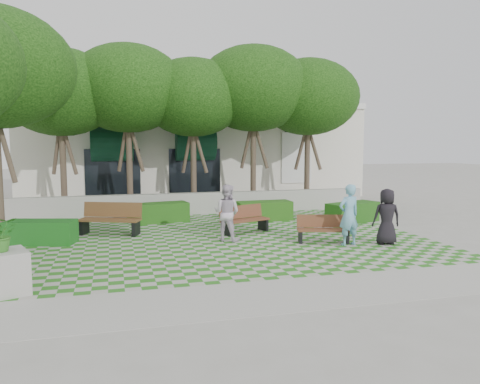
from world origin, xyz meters
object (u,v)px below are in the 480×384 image
object	(u,v)px
bench_mid	(244,220)
hedge_midleft	(160,213)
hedge_east	(353,212)
hedge_west	(41,232)
person_white	(227,213)
person_dark	(387,217)
person_blue	(349,215)
bench_east	(323,229)
bench_west	(111,219)
hedge_midright	(264,211)
planter_front	(3,263)

from	to	relation	value
bench_mid	hedge_midleft	distance (m)	3.78
hedge_east	hedge_west	size ratio (longest dim) A/B	1.06
hedge_midleft	person_white	world-z (taller)	person_white
person_dark	person_blue	bearing A→B (deg)	3.76
bench_east	bench_west	xyz separation A→B (m)	(-6.21, 2.97, 0.11)
bench_east	bench_west	size ratio (longest dim) A/B	0.79
bench_east	bench_mid	size ratio (longest dim) A/B	0.91
hedge_west	person_blue	distance (m)	9.16
hedge_midright	hedge_midleft	bearing A→B (deg)	170.71
bench_west	hedge_midleft	bearing A→B (deg)	69.53
person_white	bench_west	bearing A→B (deg)	7.57
bench_mid	hedge_east	bearing A→B (deg)	-9.10
bench_east	bench_mid	world-z (taller)	bench_mid
bench_mid	hedge_midright	xyz separation A→B (m)	(1.42, 2.18, -0.06)
bench_east	hedge_midright	size ratio (longest dim) A/B	0.78
person_blue	hedge_midright	bearing A→B (deg)	-85.09
bench_west	planter_front	size ratio (longest dim) A/B	1.34
hedge_midright	hedge_west	bearing A→B (deg)	-163.74
person_blue	person_white	distance (m)	3.65
planter_front	bench_east	bearing A→B (deg)	18.68
hedge_east	person_blue	bearing A→B (deg)	-120.40
person_blue	person_dark	size ratio (longest dim) A/B	1.09
bench_mid	person_white	bearing A→B (deg)	-148.12
bench_east	person_white	distance (m)	2.97
hedge_midright	hedge_west	size ratio (longest dim) A/B	1.06
bench_west	hedge_midright	size ratio (longest dim) A/B	0.98
hedge_midleft	planter_front	size ratio (longest dim) A/B	1.35
planter_front	hedge_east	bearing A→B (deg)	28.07
hedge_midleft	person_blue	bearing A→B (deg)	-47.96
bench_east	person_blue	xyz separation A→B (m)	(0.54, -0.56, 0.51)
bench_mid	hedge_east	world-z (taller)	bench_mid
hedge_east	hedge_midright	size ratio (longest dim) A/B	1.00
person_blue	bench_mid	bearing A→B (deg)	-54.65
hedge_east	hedge_midleft	bearing A→B (deg)	164.85
hedge_midright	person_white	world-z (taller)	person_white
bench_west	planter_front	xyz separation A→B (m)	(-2.05, -5.76, 0.13)
person_dark	hedge_midleft	bearing A→B (deg)	-30.69
hedge_west	planter_front	xyz separation A→B (m)	(-0.03, -4.82, 0.28)
hedge_east	person_blue	distance (m)	4.19
bench_west	hedge_west	world-z (taller)	bench_west
bench_mid	person_blue	bearing A→B (deg)	-68.05
hedge_midleft	bench_east	bearing A→B (deg)	-48.20
bench_east	hedge_midright	xyz separation A→B (m)	(-0.48, 4.29, -0.03)
bench_west	person_white	distance (m)	3.99
bench_east	hedge_midleft	bearing A→B (deg)	148.21
person_blue	person_white	size ratio (longest dim) A/B	1.04
bench_east	hedge_midright	distance (m)	4.32
person_dark	hedge_east	bearing A→B (deg)	-92.07
bench_east	planter_front	distance (m)	8.72
person_white	bench_east	bearing A→B (deg)	-162.68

